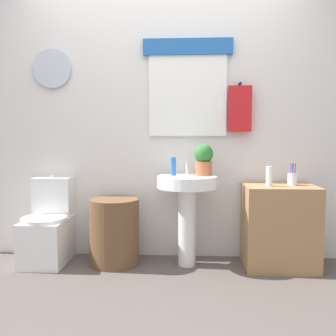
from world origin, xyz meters
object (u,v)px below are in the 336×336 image
(potted_plant, at_px, (204,159))
(soap_bottle, at_px, (173,166))
(laundry_hamper, at_px, (114,231))
(lotion_bottle, at_px, (269,176))
(toothbrush_cup, at_px, (293,179))
(wooden_cabinet, at_px, (279,227))
(pedestal_sink, at_px, (187,199))
(toilet, at_px, (49,230))

(potted_plant, bearing_deg, soap_bottle, -177.80)
(laundry_hamper, bearing_deg, soap_bottle, 5.64)
(lotion_bottle, bearing_deg, potted_plant, 169.40)
(lotion_bottle, relative_size, toothbrush_cup, 0.88)
(wooden_cabinet, xyz_separation_m, potted_plant, (-0.64, 0.06, 0.56))
(laundry_hamper, height_order, soap_bottle, soap_bottle)
(soap_bottle, relative_size, potted_plant, 0.58)
(pedestal_sink, height_order, lotion_bottle, lotion_bottle)
(toilet, xyz_separation_m, soap_bottle, (1.10, 0.01, 0.57))
(wooden_cabinet, xyz_separation_m, toothbrush_cup, (0.10, 0.02, 0.40))
(soap_bottle, bearing_deg, pedestal_sink, -22.62)
(laundry_hamper, xyz_separation_m, wooden_cabinet, (1.40, 0.00, 0.06))
(soap_bottle, xyz_separation_m, lotion_bottle, (0.79, -0.09, -0.07))
(pedestal_sink, relative_size, soap_bottle, 4.94)
(pedestal_sink, xyz_separation_m, soap_bottle, (-0.12, 0.05, 0.27))
(laundry_hamper, xyz_separation_m, lotion_bottle, (1.30, -0.04, 0.49))
(toilet, height_order, wooden_cabinet, toilet)
(laundry_hamper, xyz_separation_m, soap_bottle, (0.51, 0.05, 0.56))
(wooden_cabinet, bearing_deg, potted_plant, 174.62)
(toilet, xyz_separation_m, toothbrush_cup, (2.10, -0.02, 0.47))
(wooden_cabinet, distance_m, potted_plant, 0.85)
(laundry_hamper, distance_m, wooden_cabinet, 1.40)
(wooden_cabinet, xyz_separation_m, lotion_bottle, (-0.10, -0.04, 0.43))
(lotion_bottle, bearing_deg, toothbrush_cup, 16.24)
(laundry_hamper, relative_size, toothbrush_cup, 3.08)
(toothbrush_cup, bearing_deg, toilet, 179.58)
(soap_bottle, distance_m, toothbrush_cup, 1.01)
(potted_plant, bearing_deg, lotion_bottle, -10.60)
(wooden_cabinet, relative_size, soap_bottle, 4.46)
(toilet, bearing_deg, pedestal_sink, -1.65)
(pedestal_sink, distance_m, potted_plant, 0.37)
(wooden_cabinet, relative_size, lotion_bottle, 4.28)
(pedestal_sink, bearing_deg, toilet, 178.35)
(toilet, distance_m, lotion_bottle, 1.96)
(lotion_bottle, height_order, toothbrush_cup, toothbrush_cup)
(wooden_cabinet, height_order, potted_plant, potted_plant)
(soap_bottle, height_order, lotion_bottle, soap_bottle)
(laundry_hamper, relative_size, wooden_cabinet, 0.82)
(wooden_cabinet, bearing_deg, lotion_bottle, -158.75)
(laundry_hamper, distance_m, pedestal_sink, 0.69)
(pedestal_sink, relative_size, wooden_cabinet, 1.11)
(toilet, distance_m, soap_bottle, 1.24)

